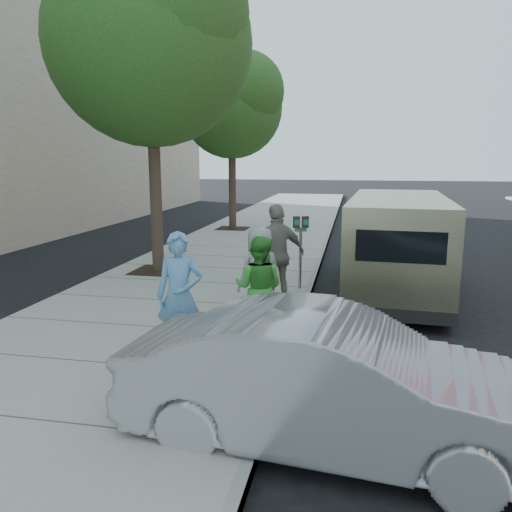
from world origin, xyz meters
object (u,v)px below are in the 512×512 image
van (397,243)px  sedan (332,383)px  person_gray_shirt (260,273)px  tree_far (233,102)px  person_green_shirt (259,288)px  person_officer (180,296)px  parking_meter (301,236)px  tree_near (152,34)px  person_striped_polo (277,255)px

van → sedan: size_ratio=1.36×
person_gray_shirt → tree_far: bearing=-113.9°
person_green_shirt → person_officer: bearing=51.8°
sedan → person_gray_shirt: person_gray_shirt is taller
parking_meter → tree_near: bearing=146.6°
tree_near → person_green_shirt: bearing=-51.8°
tree_far → person_officer: (2.30, -12.59, -3.87)m
tree_far → sedan: tree_far is taller
tree_near → person_gray_shirt: (3.06, -3.17, -4.61)m
tree_near → person_officer: tree_near is taller
person_green_shirt → van: bearing=-114.9°
tree_far → person_officer: bearing=-79.7°
sedan → van: bearing=-3.6°
tree_far → parking_meter: size_ratio=4.27×
van → person_gray_shirt: bearing=-127.9°
tree_far → person_gray_shirt: size_ratio=4.11×
tree_near → person_striped_polo: (3.21, -2.28, -4.46)m
sedan → person_gray_shirt: 3.67m
van → person_striped_polo: van is taller
van → sedan: 6.24m
person_officer → person_striped_polo: size_ratio=0.92×
person_gray_shirt → parking_meter: bearing=-141.5°
person_officer → person_gray_shirt: bearing=61.5°
person_green_shirt → person_gray_shirt: person_gray_shirt is taller
person_officer → person_green_shirt: person_officer is taller
van → person_striped_polo: 2.91m
van → sedan: van is taller
tree_near → person_officer: (2.30, -4.99, -4.53)m
tree_far → person_green_shirt: 12.74m
van → person_gray_shirt: van is taller
sedan → person_officer: size_ratio=2.41×
van → person_officer: bearing=-121.3°
sedan → person_gray_shirt: bearing=28.0°
person_officer → sedan: bearing=-42.5°
tree_near → person_striped_polo: size_ratio=4.01×
tree_far → parking_meter: bearing=-67.9°
person_officer → person_green_shirt: size_ratio=1.10×
tree_far → parking_meter: (3.50, -8.62, -3.63)m
tree_near → sedan: (4.41, -6.57, -4.86)m
parking_meter → person_green_shirt: person_green_shirt is taller
parking_meter → van: 2.06m
parking_meter → person_green_shirt: 3.08m
person_officer → person_gray_shirt: person_officer is taller
parking_meter → person_striped_polo: 1.29m
tree_far → van: tree_far is taller
tree_near → sedan: tree_near is taller
person_officer → person_gray_shirt: (0.76, 1.82, -0.07)m
parking_meter → person_green_shirt: size_ratio=0.97×
person_officer → tree_far: bearing=94.6°
person_green_shirt → tree_far: bearing=-67.7°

